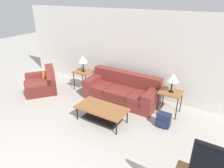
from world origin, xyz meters
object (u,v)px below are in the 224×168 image
object	(u,v)px
coffee_table	(102,111)
side_table_left	(84,73)
armchair	(42,83)
backpack	(163,120)
table_lamp_left	(83,59)
table_lamp_right	(173,78)
side_table_right	(171,94)
couch	(122,91)

from	to	relation	value
coffee_table	side_table_left	xyz separation A→B (m)	(-1.59, 1.27, 0.29)
armchair	coffee_table	size ratio (longest dim) A/B	1.01
coffee_table	backpack	bearing A→B (deg)	23.59
table_lamp_left	backpack	distance (m)	3.19
coffee_table	table_lamp_right	bearing A→B (deg)	43.41
coffee_table	backpack	xyz separation A→B (m)	(1.41, 0.61, -0.13)
coffee_table	side_table_right	xyz separation A→B (m)	(1.34, 1.27, 0.29)
armchair	coffee_table	xyz separation A→B (m)	(2.65, -0.39, 0.01)
side_table_left	side_table_right	world-z (taller)	same
side_table_left	backpack	distance (m)	3.10
armchair	side_table_left	size ratio (longest dim) A/B	2.00
side_table_left	side_table_right	size ratio (longest dim) A/B	1.00
side_table_right	backpack	world-z (taller)	side_table_right
coffee_table	table_lamp_right	distance (m)	2.00
couch	side_table_right	bearing A→B (deg)	0.28
side_table_left	table_lamp_left	world-z (taller)	table_lamp_left
couch	backpack	size ratio (longest dim) A/B	6.27
side_table_left	table_lamp_right	bearing A→B (deg)	0.00
side_table_right	backpack	distance (m)	0.78
table_lamp_left	backpack	size ratio (longest dim) A/B	1.47
side_table_left	side_table_right	bearing A→B (deg)	0.00
table_lamp_left	table_lamp_right	xyz separation A→B (m)	(2.93, 0.00, 0.00)
couch	side_table_left	bearing A→B (deg)	179.72
armchair	coffee_table	distance (m)	2.68
table_lamp_right	backpack	bearing A→B (deg)	-84.29
side_table_right	side_table_left	bearing A→B (deg)	180.00
couch	side_table_left	world-z (taller)	couch
side_table_left	couch	bearing A→B (deg)	-0.28
coffee_table	table_lamp_right	xyz separation A→B (m)	(1.34, 1.27, 0.76)
couch	table_lamp_left	distance (m)	1.65
armchair	table_lamp_right	xyz separation A→B (m)	(3.99, 0.88, 0.77)
side_table_left	backpack	bearing A→B (deg)	-12.33
couch	side_table_left	distance (m)	1.50
armchair	table_lamp_left	distance (m)	1.58
armchair	table_lamp_left	xyz separation A→B (m)	(1.06, 0.88, 0.77)
couch	backpack	distance (m)	1.67
armchair	backpack	world-z (taller)	armchair
couch	armchair	bearing A→B (deg)	-160.99
side_table_right	table_lamp_left	size ratio (longest dim) A/B	1.25
backpack	couch	bearing A→B (deg)	157.06
table_lamp_right	table_lamp_left	bearing A→B (deg)	180.00
couch	table_lamp_right	size ratio (longest dim) A/B	4.28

